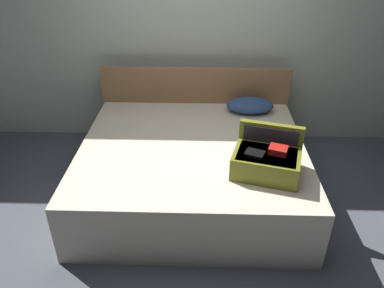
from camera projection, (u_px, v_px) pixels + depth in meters
The scene contains 6 objects.
ground_plane at pixel (191, 220), 3.44m from camera, with size 12.00×12.00×0.00m, color #4C515B.
back_wall at pixel (196, 31), 4.19m from camera, with size 8.00×0.10×2.60m, color #B7C1B2.
bed at pixel (192, 170), 3.64m from camera, with size 2.09×1.89×0.56m, color beige.
headboard at pixel (195, 108), 4.38m from camera, with size 2.13×0.08×0.96m, color olive.
hard_case_large at pixel (267, 160), 3.07m from camera, with size 0.62×0.54×0.36m.
pillow_near_headboard at pixel (250, 105), 4.08m from camera, with size 0.51×0.31×0.16m, color navy.
Camera 1 is at (0.09, -2.60, 2.36)m, focal length 35.12 mm.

